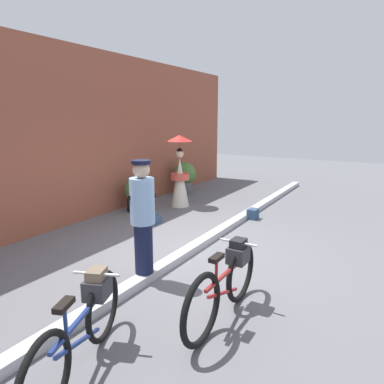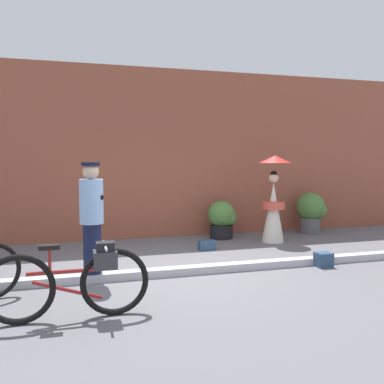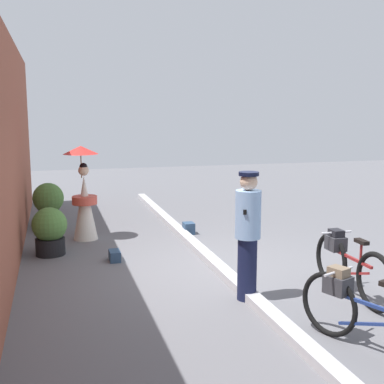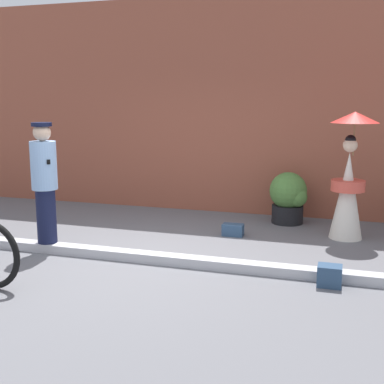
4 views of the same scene
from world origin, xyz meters
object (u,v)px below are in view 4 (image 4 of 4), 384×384
(potted_plant_small, at_px, (289,197))
(backpack_spare, at_px, (330,275))
(person_officer, at_px, (45,183))
(person_with_parasol, at_px, (349,180))
(backpack_on_pavement, at_px, (233,230))

(potted_plant_small, xyz_separation_m, backpack_spare, (0.77, -2.77, -0.32))
(person_officer, relative_size, backpack_spare, 6.59)
(potted_plant_small, bearing_deg, backpack_spare, -74.36)
(person_with_parasol, relative_size, backpack_spare, 7.06)
(person_with_parasol, bearing_deg, backpack_on_pavement, -166.70)
(person_with_parasol, bearing_deg, potted_plant_small, 144.57)
(person_officer, relative_size, potted_plant_small, 2.03)
(backpack_on_pavement, relative_size, backpack_spare, 1.19)
(potted_plant_small, bearing_deg, person_with_parasol, -35.43)
(potted_plant_small, bearing_deg, backpack_on_pavement, -123.97)
(person_officer, distance_m, backpack_spare, 3.81)
(person_with_parasol, height_order, backpack_on_pavement, person_with_parasol)
(person_officer, relative_size, person_with_parasol, 0.93)
(person_with_parasol, height_order, backpack_spare, person_with_parasol)
(person_officer, distance_m, person_with_parasol, 4.30)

